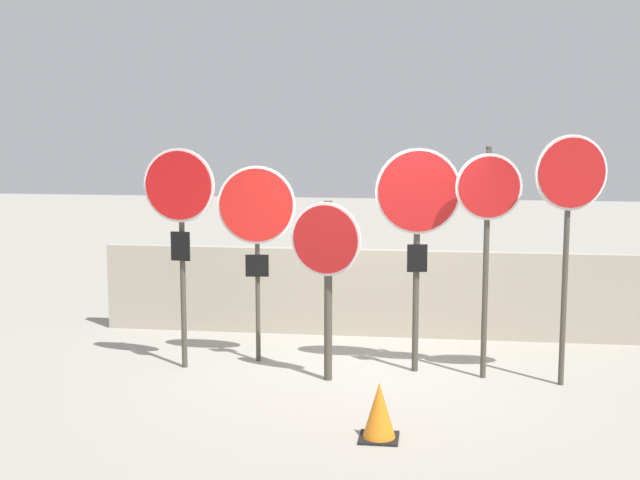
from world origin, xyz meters
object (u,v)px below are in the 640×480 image
object	(u,v)px
traffic_cone_0	(379,411)
stop_sign_1	(257,217)
stop_sign_2	(327,258)
stop_sign_5	(570,197)
stop_sign_3	(418,210)
stop_sign_4	(488,211)
stop_sign_0	(180,206)

from	to	relation	value
traffic_cone_0	stop_sign_1	bearing A→B (deg)	124.45
stop_sign_1	stop_sign_2	world-z (taller)	stop_sign_1
stop_sign_5	traffic_cone_0	size ratio (longest dim) A/B	5.09
stop_sign_3	stop_sign_5	bearing A→B (deg)	-20.14
stop_sign_1	stop_sign_5	bearing A→B (deg)	-14.19
stop_sign_1	traffic_cone_0	distance (m)	3.12
stop_sign_2	stop_sign_1	bearing A→B (deg)	158.84
stop_sign_4	traffic_cone_0	world-z (taller)	stop_sign_4
stop_sign_3	traffic_cone_0	xyz separation A→B (m)	(-0.27, -2.11, -1.57)
stop_sign_1	stop_sign_4	bearing A→B (deg)	-13.28
stop_sign_1	stop_sign_5	xyz separation A→B (m)	(3.40, -0.47, 0.32)
stop_sign_2	stop_sign_4	distance (m)	1.79
stop_sign_5	stop_sign_4	bearing A→B (deg)	153.08
stop_sign_0	stop_sign_3	world-z (taller)	stop_sign_3
stop_sign_1	stop_sign_4	xyz separation A→B (m)	(2.58, -0.32, 0.14)
stop_sign_2	traffic_cone_0	bearing A→B (deg)	-53.45
stop_sign_0	stop_sign_4	world-z (taller)	stop_sign_4
stop_sign_3	stop_sign_5	distance (m)	1.61
stop_sign_2	stop_sign_3	bearing A→B (deg)	39.91
stop_sign_5	stop_sign_2	bearing A→B (deg)	167.32
stop_sign_4	traffic_cone_0	xyz separation A→B (m)	(-1.02, -1.96, -1.59)
stop_sign_0	traffic_cone_0	size ratio (longest dim) A/B	4.78
stop_sign_5	traffic_cone_0	distance (m)	3.12
stop_sign_2	stop_sign_3	size ratio (longest dim) A/B	0.78
stop_sign_1	traffic_cone_0	bearing A→B (deg)	-61.80
stop_sign_3	traffic_cone_0	distance (m)	2.64
stop_sign_2	stop_sign_4	size ratio (longest dim) A/B	0.78
stop_sign_2	stop_sign_3	distance (m)	1.16
stop_sign_5	traffic_cone_0	world-z (taller)	stop_sign_5
stop_sign_3	stop_sign_4	distance (m)	0.76
stop_sign_0	stop_sign_2	xyz separation A→B (m)	(1.68, -0.26, -0.50)
stop_sign_3	stop_sign_5	size ratio (longest dim) A/B	0.94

